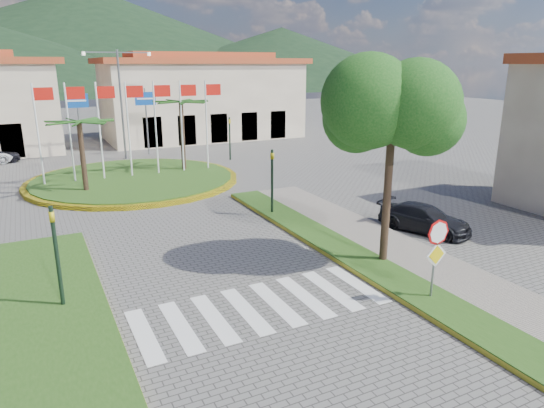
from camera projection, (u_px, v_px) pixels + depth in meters
name	position (u px, v px, depth m)	size (l,w,h in m)	color
ground	(333.00, 383.00, 11.05)	(160.00, 160.00, 0.00)	#615F5C
sidewalk_right	(456.00, 291.00, 15.34)	(4.00, 28.00, 0.15)	gray
verge_right	(428.00, 299.00, 14.82)	(1.60, 28.00, 0.18)	#244B15
median_left	(14.00, 325.00, 13.36)	(5.00, 14.00, 0.18)	#244B15
crosswalk	(258.00, 307.00, 14.48)	(8.00, 3.00, 0.01)	silver
roundabout_island	(134.00, 179.00, 29.87)	(12.70, 12.70, 6.00)	yellow
stop_sign	(436.00, 247.00, 14.35)	(0.80, 0.11, 2.65)	slate
deciduous_tree	(392.00, 121.00, 16.27)	(3.60, 3.60, 6.80)	black
traffic_light_left	(56.00, 248.00, 13.83)	(0.15, 0.18, 3.20)	black
traffic_light_right	(272.00, 176.00, 22.75)	(0.15, 0.18, 3.20)	black
traffic_light_far	(230.00, 134.00, 36.26)	(0.18, 0.15, 3.20)	black
direction_sign_west	(78.00, 113.00, 35.76)	(1.60, 0.14, 5.20)	slate
direction_sign_east	(146.00, 110.00, 37.92)	(1.60, 0.14, 5.20)	slate
street_lamp_centre	(121.00, 99.00, 35.95)	(4.80, 0.16, 8.00)	slate
building_right	(202.00, 97.00, 46.87)	(19.08, 9.54, 8.05)	#C1AE92
hill_far_mid	(88.00, 37.00, 150.55)	(180.00, 180.00, 30.00)	black
hill_far_east	(282.00, 57.00, 154.57)	(120.00, 120.00, 18.00)	black
car_dark_b	(211.00, 135.00, 45.30)	(1.32, 3.80, 1.25)	black
car_side_right	(424.00, 218.00, 20.94)	(1.62, 3.99, 1.16)	black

